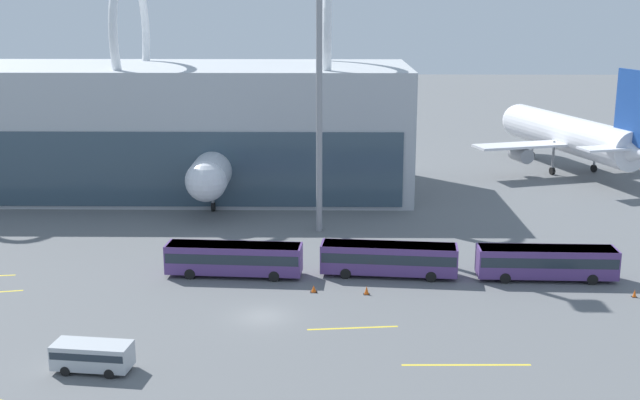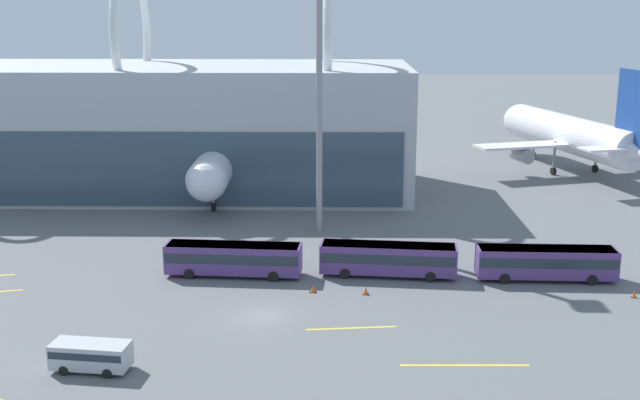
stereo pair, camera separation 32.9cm
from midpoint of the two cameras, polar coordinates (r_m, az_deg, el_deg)
name	(u,v)px [view 1 (the left image)]	position (r m, az deg, el deg)	size (l,w,h in m)	color
ground_plane	(263,316)	(66.51, -4.25, -8.25)	(440.00, 440.00, 0.00)	slate
airliner_at_gate_far	(224,153)	(110.23, -6.92, 3.34)	(40.96, 39.31, 14.40)	silver
airliner_parked_remote	(572,135)	(125.49, 17.40, 4.44)	(31.60, 35.50, 16.34)	white
shuttle_bus_0	(234,257)	(75.52, -6.26, -4.07)	(12.84, 3.60, 3.06)	#56387A
shuttle_bus_1	(389,257)	(75.34, 4.79, -4.08)	(12.89, 3.97, 3.06)	#56387A
shuttle_bus_2	(546,261)	(76.95, 15.68, -4.18)	(12.76, 3.16, 3.06)	#56387A
service_van_foreground	(92,354)	(58.99, -16.04, -10.51)	(5.66, 2.79, 2.04)	#B2B7BC
floodlight_mast	(319,55)	(86.59, -0.17, 10.25)	(2.54, 2.54, 32.49)	gray
lane_stripe_0	(353,328)	(64.15, 2.20, -9.08)	(7.23, 0.25, 0.01)	yellow
lane_stripe_2	(466,365)	(58.98, 10.20, -11.47)	(9.21, 0.25, 0.01)	yellow
traffic_cone_0	(314,289)	(71.46, -0.58, -6.33)	(0.62, 0.62, 0.63)	black
traffic_cone_1	(367,290)	(71.03, 3.20, -6.42)	(0.55, 0.55, 0.77)	black
traffic_cone_2	(635,293)	(75.41, 21.35, -6.20)	(0.44, 0.44, 0.71)	black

